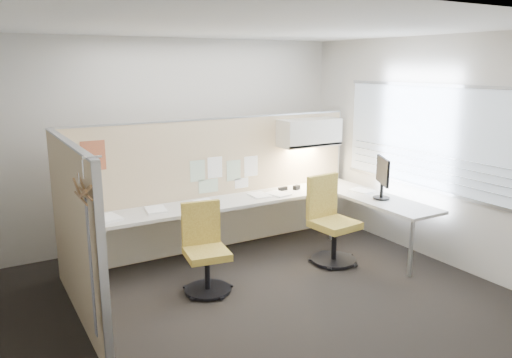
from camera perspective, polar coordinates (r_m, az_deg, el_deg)
floor at (r=5.44m, az=-1.98°, el=-13.88°), size 5.50×4.50×0.01m
ceiling at (r=4.86m, az=-2.24°, el=17.16°), size 5.50×4.50×0.01m
wall_back at (r=6.99m, az=-10.92°, el=4.11°), size 5.50×0.02×2.80m
wall_front at (r=3.23m, az=17.33°, el=-6.58°), size 5.50×0.02×2.80m
wall_right at (r=6.69m, az=19.13°, el=3.24°), size 0.02×4.50×2.80m
window_pane at (r=6.65m, az=19.08°, el=4.50°), size 0.01×2.80×1.30m
partition_back at (r=6.71m, az=-4.42°, el=-0.63°), size 4.10×0.06×1.75m
partition_left at (r=5.09m, az=-19.97°, el=-5.87°), size 0.06×2.20×1.75m
desk at (r=6.55m, az=0.44°, el=-3.39°), size 4.00×2.07×0.73m
overhead_bin at (r=7.11m, az=6.11°, el=5.31°), size 0.90×0.36×0.38m
task_light_strip at (r=7.14m, az=6.07°, el=3.64°), size 0.60×0.06×0.02m
pinned_papers at (r=6.68m, az=-3.71°, el=0.71°), size 1.01×0.00×0.47m
poster at (r=6.06m, az=-18.10°, el=2.55°), size 0.28×0.00×0.35m
chair_left at (r=5.54m, az=-5.84°, el=-8.22°), size 0.52×0.53×0.97m
chair_right at (r=6.36m, az=8.48°, el=-4.97°), size 0.57×0.58×1.08m
monitor at (r=6.65m, az=14.25°, el=0.39°), size 0.28×0.47×0.55m
phone at (r=7.12m, az=7.71°, el=-0.68°), size 0.21×0.21×0.12m
stapler at (r=6.96m, az=3.09°, el=-1.12°), size 0.14×0.05×0.05m
tape_dispenser at (r=7.03m, az=4.65°, el=-0.97°), size 0.11×0.09×0.06m
coat_hook at (r=3.98m, az=-19.01°, el=-2.93°), size 0.18×0.48×1.43m
paper_stack_0 at (r=5.92m, az=-16.52°, el=-4.31°), size 0.29×0.34×0.03m
paper_stack_1 at (r=6.12m, az=-11.38°, el=-3.47°), size 0.27×0.33×0.02m
paper_stack_2 at (r=6.28m, az=-5.68°, el=-2.78°), size 0.27×0.33×0.04m
paper_stack_3 at (r=6.68m, az=0.37°, el=-1.86°), size 0.23×0.30×0.02m
paper_stack_4 at (r=6.74m, az=2.55°, el=-1.72°), size 0.29×0.35×0.02m
paper_stack_5 at (r=7.06m, az=12.00°, el=-1.32°), size 0.27×0.33×0.02m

